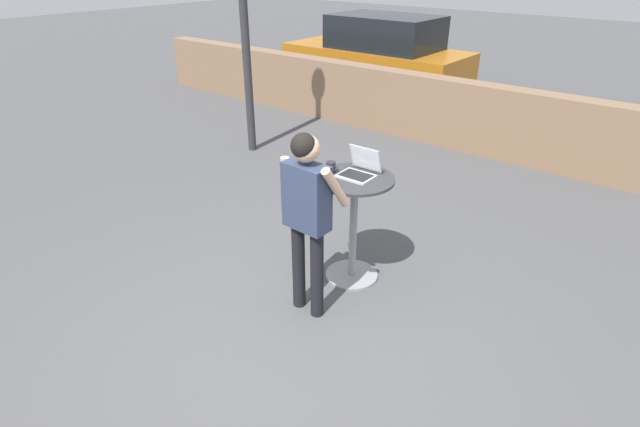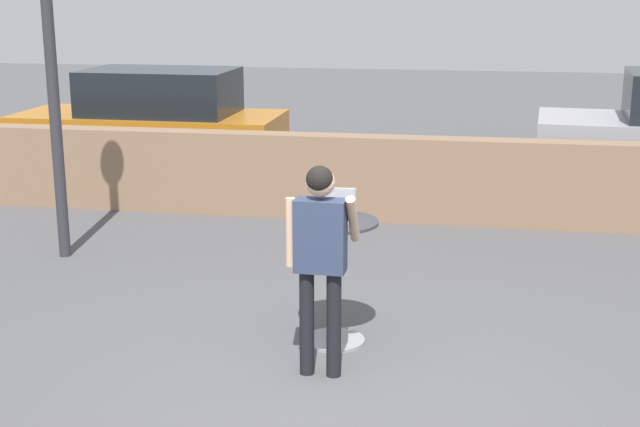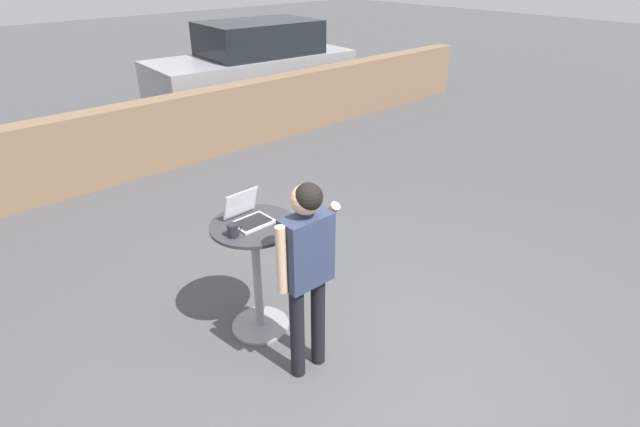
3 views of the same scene
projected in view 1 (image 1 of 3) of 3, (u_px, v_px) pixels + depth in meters
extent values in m
plane|color=#4C4C4F|center=(287.00, 354.00, 3.86)|extent=(50.00, 50.00, 0.00)
cube|color=#84664C|center=(526.00, 128.00, 7.15)|extent=(15.85, 0.35, 1.04)
cylinder|color=gray|center=(352.00, 275.00, 4.78)|extent=(0.50, 0.50, 0.03)
cylinder|color=gray|center=(353.00, 229.00, 4.55)|extent=(0.07, 0.07, 0.98)
cylinder|color=#333338|center=(355.00, 179.00, 4.32)|extent=(0.69, 0.69, 0.02)
cube|color=#B7BABF|center=(356.00, 176.00, 4.31)|extent=(0.31, 0.24, 0.02)
cube|color=black|center=(356.00, 175.00, 4.31)|extent=(0.27, 0.19, 0.00)
cube|color=#B7BABF|center=(366.00, 158.00, 4.36)|extent=(0.30, 0.08, 0.22)
cube|color=white|center=(365.00, 158.00, 4.36)|extent=(0.28, 0.07, 0.20)
cylinder|color=#232328|center=(331.00, 168.00, 4.37)|extent=(0.08, 0.08, 0.10)
torus|color=#232328|center=(336.00, 169.00, 4.34)|extent=(0.05, 0.01, 0.05)
cylinder|color=black|center=(299.00, 265.00, 4.22)|extent=(0.11, 0.11, 0.81)
cylinder|color=black|center=(317.00, 274.00, 4.10)|extent=(0.11, 0.11, 0.81)
cube|color=#2D3851|center=(307.00, 197.00, 3.84)|extent=(0.37, 0.19, 0.54)
sphere|color=#DBAD89|center=(306.00, 148.00, 3.66)|extent=(0.21, 0.21, 0.21)
sphere|color=black|center=(304.00, 146.00, 3.63)|extent=(0.19, 0.19, 0.19)
cylinder|color=#DBAD89|center=(286.00, 188.00, 3.96)|extent=(0.07, 0.07, 0.51)
cylinder|color=#DBAD89|center=(335.00, 188.00, 3.72)|extent=(0.08, 0.31, 0.40)
cube|color=#B76B19|center=(376.00, 62.00, 11.15)|extent=(4.12, 1.71, 0.61)
cube|color=black|center=(385.00, 32.00, 10.73)|extent=(2.27, 1.50, 0.69)
cylinder|color=black|center=(309.00, 72.00, 11.44)|extent=(0.61, 0.22, 0.61)
cylinder|color=black|center=(350.00, 62.00, 12.54)|extent=(0.61, 0.22, 0.61)
cylinder|color=black|center=(406.00, 90.00, 10.01)|extent=(0.61, 0.22, 0.61)
cylinder|color=black|center=(443.00, 76.00, 11.11)|extent=(0.61, 0.22, 0.61)
cylinder|color=#2D2D33|center=(245.00, 32.00, 7.04)|extent=(0.12, 0.12, 3.51)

